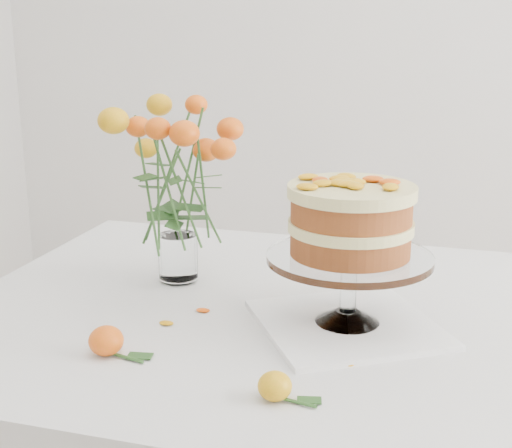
{
  "coord_description": "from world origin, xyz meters",
  "views": [
    {
      "loc": [
        0.15,
        -1.15,
        1.24
      ],
      "look_at": [
        -0.18,
        0.02,
        0.9
      ],
      "focal_mm": 50.0,
      "sensor_mm": 36.0,
      "label": 1
    }
  ],
  "objects": [
    {
      "name": "cake_stand",
      "position": [
        -0.01,
        -0.04,
        0.93
      ],
      "size": [
        0.27,
        0.27,
        0.24
      ],
      "rotation": [
        0.0,
        0.0,
        -0.13
      ],
      "color": "white",
      "rests_on": "napkin"
    },
    {
      "name": "rose_vase",
      "position": [
        -0.36,
        0.08,
        0.98
      ],
      "size": [
        0.29,
        0.29,
        0.38
      ],
      "rotation": [
        0.0,
        0.0,
        0.18
      ],
      "color": "white",
      "rests_on": "table"
    },
    {
      "name": "stray_petal_c",
      "position": [
        0.02,
        -0.18,
        0.76
      ],
      "size": [
        0.03,
        0.02,
        0.0
      ],
      "primitive_type": "ellipsoid",
      "color": "#ECA00E",
      "rests_on": "table"
    },
    {
      "name": "table",
      "position": [
        0.0,
        0.0,
        0.67
      ],
      "size": [
        1.43,
        0.93,
        0.76
      ],
      "color": "tan",
      "rests_on": "ground"
    },
    {
      "name": "loose_rose_near",
      "position": [
        -0.06,
        -0.31,
        0.78
      ],
      "size": [
        0.08,
        0.05,
        0.04
      ],
      "rotation": [
        0.0,
        0.0,
        -0.18
      ],
      "color": "#F5A015",
      "rests_on": "table"
    },
    {
      "name": "napkin",
      "position": [
        -0.01,
        -0.04,
        0.76
      ],
      "size": [
        0.38,
        0.38,
        0.01
      ],
      "primitive_type": "cube",
      "rotation": [
        0.0,
        0.0,
        0.56
      ],
      "color": "white",
      "rests_on": "table"
    },
    {
      "name": "stray_petal_b",
      "position": [
        -0.02,
        -0.14,
        0.76
      ],
      "size": [
        0.03,
        0.02,
        0.0
      ],
      "primitive_type": "ellipsoid",
      "color": "#ECA00E",
      "rests_on": "table"
    },
    {
      "name": "loose_rose_far",
      "position": [
        -0.34,
        -0.25,
        0.78
      ],
      "size": [
        0.1,
        0.05,
        0.05
      ],
      "rotation": [
        0.0,
        0.0,
        -0.23
      ],
      "color": "#D95E0A",
      "rests_on": "table"
    },
    {
      "name": "stray_petal_d",
      "position": [
        -0.26,
        -0.05,
        0.76
      ],
      "size": [
        0.03,
        0.02,
        0.0
      ],
      "primitive_type": "ellipsoid",
      "color": "#ECA00E",
      "rests_on": "table"
    },
    {
      "name": "stray_petal_e",
      "position": [
        -0.3,
        -0.12,
        0.76
      ],
      "size": [
        0.03,
        0.02,
        0.0
      ],
      "primitive_type": "ellipsoid",
      "color": "#ECA00E",
      "rests_on": "table"
    },
    {
      "name": "stray_petal_a",
      "position": [
        -0.12,
        -0.1,
        0.76
      ],
      "size": [
        0.03,
        0.02,
        0.0
      ],
      "primitive_type": "ellipsoid",
      "color": "#ECA00E",
      "rests_on": "table"
    }
  ]
}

